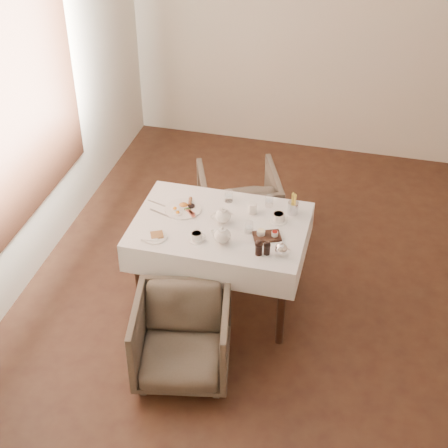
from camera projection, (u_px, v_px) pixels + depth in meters
name	position (u px, v px, depth m)	size (l,w,h in m)	color
room	(16.00, 88.00, 4.96)	(5.00, 5.00, 5.00)	#321810
table	(220.00, 236.00, 5.12)	(1.28, 0.88, 0.75)	black
armchair_near	(182.00, 338.00, 4.74)	(0.65, 0.67, 0.61)	#4C4338
armchair_far	(239.00, 203.00, 6.05)	(0.67, 0.69, 0.63)	#4C4338
breakfast_plate	(184.00, 208.00, 5.20)	(0.28, 0.28, 0.03)	white
side_plate	(154.00, 236.00, 4.91)	(0.18, 0.18, 0.02)	white
teapot_centre	(223.00, 215.00, 5.03)	(0.17, 0.13, 0.13)	white
teapot_front	(222.00, 235.00, 4.83)	(0.17, 0.13, 0.14)	white
creamer	(252.00, 208.00, 5.14)	(0.07, 0.07, 0.08)	white
teacup_near	(197.00, 237.00, 4.88)	(0.12, 0.12, 0.06)	white
teacup_far	(279.00, 218.00, 5.06)	(0.13, 0.13, 0.07)	white
glass_left	(229.00, 196.00, 5.27)	(0.07, 0.07, 0.09)	silver
glass_mid	(249.00, 227.00, 4.94)	(0.06, 0.06, 0.09)	silver
glass_right	(269.00, 201.00, 5.21)	(0.06, 0.06, 0.09)	silver
condiment_board	(267.00, 235.00, 4.91)	(0.23, 0.20, 0.05)	black
pepper_mill_left	(259.00, 247.00, 4.73)	(0.06, 0.06, 0.12)	black
pepper_mill_right	(267.00, 248.00, 4.74)	(0.05, 0.05, 0.11)	black
silver_pot	(281.00, 248.00, 4.72)	(0.11, 0.09, 0.12)	white
fries_cup	(293.00, 205.00, 5.12)	(0.08, 0.08, 0.17)	silver
cutlery_fork	(157.00, 204.00, 5.26)	(0.01, 0.17, 0.00)	silver
cutlery_knife	(161.00, 214.00, 5.15)	(0.02, 0.21, 0.00)	silver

